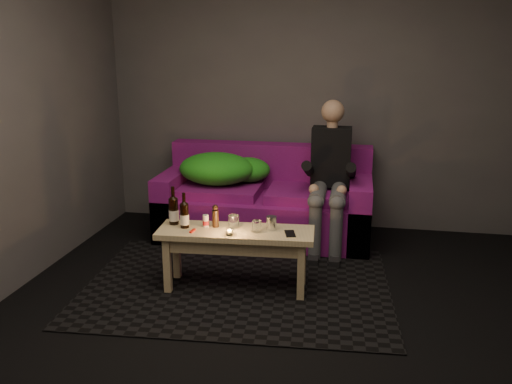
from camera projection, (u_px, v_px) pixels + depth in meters
floor at (272, 333)px, 3.48m from camera, size 4.50×4.50×0.00m
room at (286, 69)px, 3.49m from camera, size 4.50×4.50×4.50m
rug at (238, 285)px, 4.16m from camera, size 2.41×1.82×0.01m
sofa at (266, 204)px, 5.19m from camera, size 1.97×0.89×0.85m
green_blanket at (222, 169)px, 5.17m from camera, size 0.87×0.59×0.30m
person at (330, 173)px, 4.83m from camera, size 0.35×0.82×1.31m
coffee_table at (236, 241)px, 4.01m from camera, size 1.17×0.44×0.47m
beer_bottle_a at (174, 210)px, 4.09m from camera, size 0.07×0.07×0.29m
beer_bottle_b at (184, 215)px, 4.02m from camera, size 0.07×0.07×0.27m
salt_shaker at (206, 221)px, 4.04m from camera, size 0.05×0.05×0.09m
pepper_mill at (215, 219)px, 4.04m from camera, size 0.06×0.06×0.13m
tumbler_back at (234, 221)px, 4.03m from camera, size 0.10×0.10×0.09m
tealight at (230, 232)px, 3.88m from camera, size 0.05×0.05×0.04m
tumbler_front at (257, 226)px, 3.94m from camera, size 0.08×0.08×0.08m
steel_cup at (271, 223)px, 3.98m from camera, size 0.08×0.08×0.10m
smartphone at (290, 234)px, 3.90m from camera, size 0.10×0.15×0.01m
red_lighter at (192, 231)px, 3.95m from camera, size 0.03×0.08×0.01m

